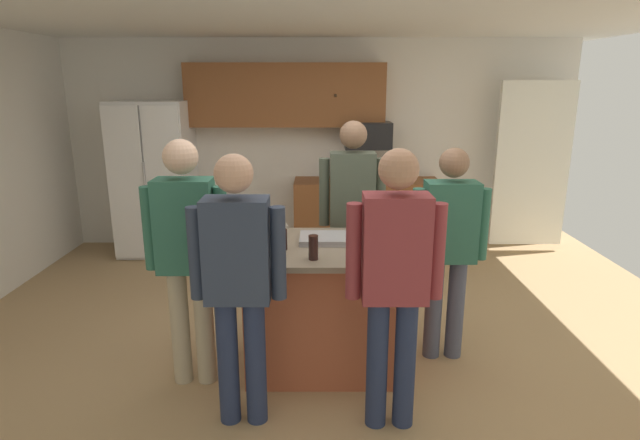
{
  "coord_description": "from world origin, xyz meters",
  "views": [
    {
      "loc": [
        0.02,
        -3.83,
        2.08
      ],
      "look_at": [
        0.03,
        0.01,
        1.05
      ],
      "focal_mm": 28.94,
      "sensor_mm": 36.0,
      "label": 1
    }
  ],
  "objects_px": {
    "tumbler_amber": "(267,232)",
    "glass_pilsner": "(281,239)",
    "glass_dark_ale": "(312,247)",
    "kitchen_island": "(320,305)",
    "person_host_foreground": "(185,248)",
    "mug_ceramic_white": "(255,249)",
    "mug_blue_stoneware": "(276,227)",
    "person_guest_by_door": "(236,275)",
    "person_elder_center": "(393,273)",
    "glass_stout_tall": "(369,234)",
    "refrigerator": "(153,179)",
    "person_guest_right": "(350,208)",
    "microwave_over_range": "(366,135)",
    "serving_tray": "(328,239)",
    "glass_short_whisky": "(384,239)",
    "person_guest_left": "(447,241)"
  },
  "relations": [
    {
      "from": "tumbler_amber",
      "to": "glass_pilsner",
      "type": "bearing_deg",
      "value": -56.12
    },
    {
      "from": "tumbler_amber",
      "to": "glass_dark_ale",
      "type": "distance_m",
      "value": 0.52
    },
    {
      "from": "kitchen_island",
      "to": "person_host_foreground",
      "type": "relative_size",
      "value": 0.7
    },
    {
      "from": "mug_ceramic_white",
      "to": "mug_blue_stoneware",
      "type": "distance_m",
      "value": 0.55
    },
    {
      "from": "kitchen_island",
      "to": "person_guest_by_door",
      "type": "relative_size",
      "value": 0.71
    },
    {
      "from": "mug_blue_stoneware",
      "to": "glass_pilsner",
      "type": "bearing_deg",
      "value": -80.34
    },
    {
      "from": "tumbler_amber",
      "to": "mug_ceramic_white",
      "type": "bearing_deg",
      "value": -97.93
    },
    {
      "from": "person_elder_center",
      "to": "glass_stout_tall",
      "type": "relative_size",
      "value": 10.54
    },
    {
      "from": "person_elder_center",
      "to": "mug_ceramic_white",
      "type": "distance_m",
      "value": 0.99
    },
    {
      "from": "refrigerator",
      "to": "person_elder_center",
      "type": "height_order",
      "value": "refrigerator"
    },
    {
      "from": "person_guest_by_door",
      "to": "tumbler_amber",
      "type": "height_order",
      "value": "person_guest_by_door"
    },
    {
      "from": "person_guest_right",
      "to": "glass_stout_tall",
      "type": "height_order",
      "value": "person_guest_right"
    },
    {
      "from": "refrigerator",
      "to": "mug_ceramic_white",
      "type": "distance_m",
      "value": 3.32
    },
    {
      "from": "microwave_over_range",
      "to": "tumbler_amber",
      "type": "distance_m",
      "value": 2.9
    },
    {
      "from": "microwave_over_range",
      "to": "glass_pilsner",
      "type": "bearing_deg",
      "value": -106.28
    },
    {
      "from": "microwave_over_range",
      "to": "glass_dark_ale",
      "type": "bearing_deg",
      "value": -101.44
    },
    {
      "from": "tumbler_amber",
      "to": "serving_tray",
      "type": "distance_m",
      "value": 0.45
    },
    {
      "from": "glass_pilsner",
      "to": "mug_blue_stoneware",
      "type": "distance_m",
      "value": 0.4
    },
    {
      "from": "person_host_foreground",
      "to": "mug_blue_stoneware",
      "type": "distance_m",
      "value": 0.79
    },
    {
      "from": "kitchen_island",
      "to": "glass_short_whisky",
      "type": "height_order",
      "value": "glass_short_whisky"
    },
    {
      "from": "refrigerator",
      "to": "microwave_over_range",
      "type": "relative_size",
      "value": 3.33
    },
    {
      "from": "microwave_over_range",
      "to": "serving_tray",
      "type": "bearing_deg",
      "value": -100.76
    },
    {
      "from": "person_guest_by_door",
      "to": "refrigerator",
      "type": "bearing_deg",
      "value": 60.02
    },
    {
      "from": "tumbler_amber",
      "to": "person_guest_by_door",
      "type": "bearing_deg",
      "value": -97.52
    },
    {
      "from": "person_guest_right",
      "to": "glass_dark_ale",
      "type": "distance_m",
      "value": 1.13
    },
    {
      "from": "person_guest_right",
      "to": "glass_dark_ale",
      "type": "height_order",
      "value": "person_guest_right"
    },
    {
      "from": "person_elder_center",
      "to": "glass_dark_ale",
      "type": "distance_m",
      "value": 0.64
    },
    {
      "from": "person_guest_by_door",
      "to": "serving_tray",
      "type": "distance_m",
      "value": 0.97
    },
    {
      "from": "refrigerator",
      "to": "glass_stout_tall",
      "type": "distance_m",
      "value": 3.58
    },
    {
      "from": "refrigerator",
      "to": "mug_ceramic_white",
      "type": "xyz_separation_m",
      "value": [
        1.59,
        -2.92,
        0.06
      ]
    },
    {
      "from": "serving_tray",
      "to": "mug_ceramic_white",
      "type": "bearing_deg",
      "value": -145.6
    },
    {
      "from": "mug_ceramic_white",
      "to": "glass_pilsner",
      "type": "relative_size",
      "value": 0.91
    },
    {
      "from": "glass_short_whisky",
      "to": "mug_blue_stoneware",
      "type": "distance_m",
      "value": 0.87
    },
    {
      "from": "mug_blue_stoneware",
      "to": "person_host_foreground",
      "type": "bearing_deg",
      "value": -136.25
    },
    {
      "from": "refrigerator",
      "to": "person_host_foreground",
      "type": "distance_m",
      "value": 3.13
    },
    {
      "from": "person_guest_left",
      "to": "tumbler_amber",
      "type": "height_order",
      "value": "person_guest_left"
    },
    {
      "from": "glass_dark_ale",
      "to": "glass_short_whisky",
      "type": "bearing_deg",
      "value": 24.08
    },
    {
      "from": "mug_blue_stoneware",
      "to": "glass_short_whisky",
      "type": "bearing_deg",
      "value": -25.78
    },
    {
      "from": "refrigerator",
      "to": "person_guest_left",
      "type": "bearing_deg",
      "value": -40.8
    },
    {
      "from": "kitchen_island",
      "to": "mug_blue_stoneware",
      "type": "xyz_separation_m",
      "value": [
        -0.34,
        0.3,
        0.51
      ]
    },
    {
      "from": "serving_tray",
      "to": "person_guest_by_door",
      "type": "bearing_deg",
      "value": -124.94
    },
    {
      "from": "serving_tray",
      "to": "mug_blue_stoneware",
      "type": "bearing_deg",
      "value": 152.83
    },
    {
      "from": "glass_short_whisky",
      "to": "glass_stout_tall",
      "type": "height_order",
      "value": "glass_stout_tall"
    },
    {
      "from": "glass_dark_ale",
      "to": "kitchen_island",
      "type": "bearing_deg",
      "value": 79.41
    },
    {
      "from": "glass_short_whisky",
      "to": "glass_dark_ale",
      "type": "bearing_deg",
      "value": -155.92
    },
    {
      "from": "person_elder_center",
      "to": "tumbler_amber",
      "type": "distance_m",
      "value": 1.15
    },
    {
      "from": "glass_short_whisky",
      "to": "person_host_foreground",
      "type": "bearing_deg",
      "value": -173.06
    },
    {
      "from": "mug_ceramic_white",
      "to": "glass_dark_ale",
      "type": "bearing_deg",
      "value": -9.19
    },
    {
      "from": "tumbler_amber",
      "to": "mug_blue_stoneware",
      "type": "distance_m",
      "value": 0.22
    },
    {
      "from": "glass_dark_ale",
      "to": "serving_tray",
      "type": "height_order",
      "value": "glass_dark_ale"
    }
  ]
}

